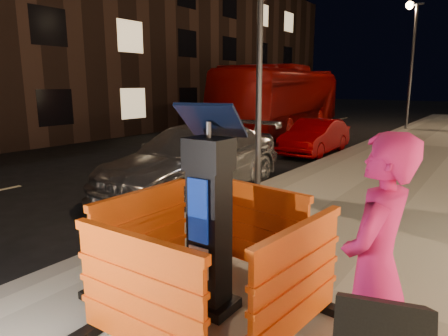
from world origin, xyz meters
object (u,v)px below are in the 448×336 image
Objects in this scene: parking_kiosk at (209,217)px; bus_doubledecker at (283,132)px; barrier_kerbside at (143,237)px; barrier_front at (139,299)px; car_silver at (194,192)px; barrier_bldgside at (297,285)px; man at (375,269)px; barrier_back at (258,230)px; car_red at (314,154)px.

bus_doubledecker is at bearing 118.01° from parking_kiosk.
parking_kiosk is 1.40× the size of barrier_kerbside.
barrier_front is 0.27× the size of car_silver.
barrier_front is 17.63m from bus_doubledecker.
car_silver is (-3.34, 3.83, -1.13)m from parking_kiosk.
man is (0.68, -0.22, 0.43)m from barrier_bldgside.
barrier_front is 1.34m from barrier_kerbside.
parking_kiosk is 1.01× the size of man.
barrier_bldgside is at bearing 3.76° from parking_kiosk.
barrier_kerbside is (-0.95, 0.95, 0.00)m from barrier_front.
barrier_front and barrier_back have the same top height.
bus_doubledecker reaches higher than barrier_front.
barrier_front is at bearing -83.24° from barrier_back.
barrier_front is at bearing 140.76° from barrier_bldgside.
bus_doubledecker is (-6.88, 15.27, -1.13)m from parking_kiosk.
barrier_back is 0.12× the size of bus_doubledecker.
parking_kiosk is 5.21m from car_silver.
barrier_back is 9.67m from car_red.
bus_doubledecker reaches higher than barrier_kerbside.
parking_kiosk is at bearing -83.24° from barrier_back.
barrier_front is at bearing -86.24° from parking_kiosk.
barrier_kerbside is 2.62m from man.
barrier_bldgside reaches higher than car_silver.
parking_kiosk is 1.04m from barrier_bldgside.
barrier_back is 0.27× the size of car_silver.
man reaches higher than car_silver.
car_silver is (-3.34, 4.78, -0.70)m from barrier_front.
barrier_back is 0.72× the size of man.
barrier_kerbside is (-0.95, -0.95, 0.00)m from barrier_back.
parking_kiosk reaches higher than car_silver.
barrier_kerbside is 0.38× the size of car_red.
barrier_back is 1.34m from barrier_kerbside.
car_silver is at bearing -93.35° from car_red.
car_silver is 0.44× the size of bus_doubledecker.
bus_doubledecker is at bearing 32.91° from barrier_bldgside.
barrier_front is 0.38× the size of car_red.
parking_kiosk is 10.61m from car_red.
car_red is 11.39m from man.
barrier_back is 15.90m from bus_doubledecker.
barrier_front is 1.00× the size of barrier_kerbside.
barrier_back and barrier_kerbside have the same top height.
car_silver is at bearing 146.03° from barrier_back.
car_silver is at bearing 123.73° from barrier_front.
car_silver is at bearing 54.03° from barrier_bldgside.
barrier_front reaches higher than car_red.
barrier_kerbside is 10.34m from car_red.
man reaches higher than car_red.
man is (1.63, -1.17, 0.43)m from barrier_back.
bus_doubledecker is at bearing 122.42° from barrier_back.
parking_kiosk is 1.64m from man.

